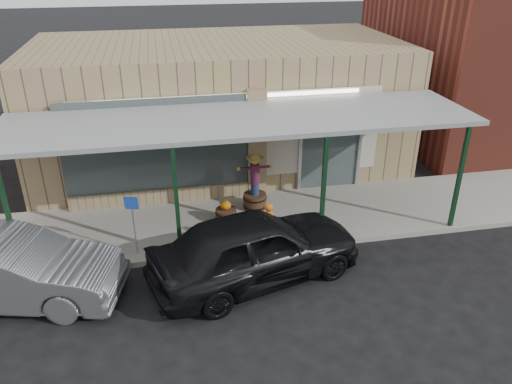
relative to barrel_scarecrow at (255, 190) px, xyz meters
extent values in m
plane|color=black|center=(-0.47, -4.19, -0.73)|extent=(120.00, 120.00, 0.00)
cube|color=gray|center=(-0.47, -0.59, -0.65)|extent=(40.00, 3.20, 0.15)
cube|color=#93765A|center=(-0.47, 4.01, 1.37)|extent=(12.00, 6.00, 4.20)
cube|color=#455254|center=(-2.67, 0.86, 1.17)|extent=(5.20, 0.06, 2.80)
cube|color=#455254|center=(2.53, 0.99, 0.77)|extent=(1.80, 0.06, 2.80)
cube|color=#93765A|center=(0.23, 0.91, 0.97)|extent=(0.55, 0.30, 3.40)
cube|color=#93765A|center=(-2.67, 0.91, -0.38)|extent=(5.20, 0.30, 0.50)
cube|color=beige|center=(-0.47, 0.98, 1.27)|extent=(9.00, 0.02, 2.60)
cube|color=white|center=(-0.47, 0.95, 2.47)|extent=(7.50, 0.03, 0.10)
cube|color=gray|center=(-0.47, -0.59, 2.32)|extent=(12.00, 3.00, 0.12)
cube|color=#10311A|center=(-5.97, -2.04, 0.82)|extent=(0.10, 0.10, 2.95)
cube|color=#10311A|center=(-2.27, -2.04, 0.82)|extent=(0.10, 0.10, 2.95)
cube|color=#10311A|center=(1.33, -2.04, 0.82)|extent=(0.10, 0.10, 2.95)
cube|color=#10311A|center=(5.03, -2.04, 0.82)|extent=(0.10, 0.10, 2.95)
cylinder|color=#4C2B1E|center=(0.00, 0.00, -0.36)|extent=(0.85, 0.85, 0.44)
cylinder|color=navy|center=(0.00, 0.00, 0.03)|extent=(0.31, 0.31, 0.33)
cylinder|color=maroon|center=(0.00, 0.00, 0.49)|extent=(0.34, 0.34, 0.60)
sphere|color=#DEAC55|center=(0.00, 0.00, 0.91)|extent=(0.24, 0.24, 0.24)
cone|color=#DEAC55|center=(0.00, 0.00, 1.05)|extent=(0.40, 0.40, 0.15)
cylinder|color=#4C2B1E|center=(-0.94, -0.63, -0.39)|extent=(0.73, 0.73, 0.38)
ellipsoid|color=orange|center=(-0.94, -0.63, -0.08)|extent=(0.30, 0.30, 0.24)
cylinder|color=#4C471E|center=(-0.94, -0.63, 0.06)|extent=(0.04, 0.04, 0.06)
cylinder|color=gray|center=(-3.32, -1.79, 0.05)|extent=(0.04, 0.04, 1.25)
cube|color=#173FAC|center=(-3.32, -1.79, 0.84)|extent=(0.32, 0.11, 0.33)
imported|color=black|center=(-0.60, -3.15, 0.11)|extent=(5.28, 3.27, 1.68)
ellipsoid|color=#CC6024|center=(-0.10, -2.31, 0.38)|extent=(0.29, 0.24, 0.37)
sphere|color=#CC6024|center=(-0.10, -2.27, 0.64)|extent=(0.21, 0.21, 0.21)
cylinder|color=#176819|center=(-0.10, -2.31, 0.53)|extent=(0.14, 0.14, 0.02)
imported|color=#585B5F|center=(-5.92, -2.90, 0.05)|extent=(4.98, 2.69, 1.56)
camera|label=1|loc=(-2.45, -12.56, 6.32)|focal=35.00mm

